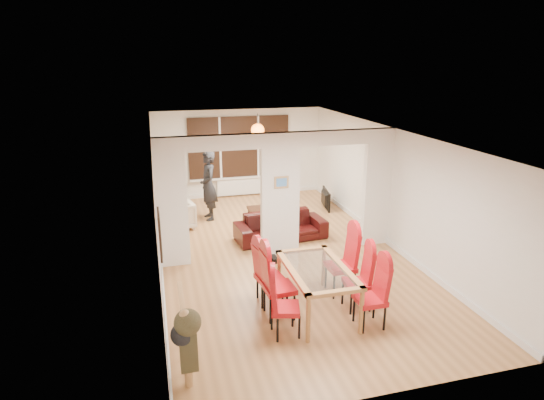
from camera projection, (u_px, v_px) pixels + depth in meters
name	position (u px, v px, depth m)	size (l,w,h in m)	color
floor	(280.00, 253.00, 9.78)	(5.00, 9.00, 0.01)	#AB7645
room_walls	(280.00, 195.00, 9.40)	(5.00, 9.00, 2.60)	silver
divider_wall	(280.00, 195.00, 9.40)	(5.00, 0.18, 2.60)	white
bay_window_blinds	(239.00, 147.00, 13.43)	(3.00, 0.08, 1.80)	black
radiator	(240.00, 186.00, 13.75)	(1.40, 0.08, 0.50)	white
pendant_light	(258.00, 130.00, 12.26)	(0.36, 0.36, 0.36)	orange
stair_newel	(184.00, 326.00, 6.12)	(0.40, 1.20, 1.10)	tan
wall_poster	(160.00, 234.00, 6.49)	(0.04, 0.52, 0.67)	gray
pillar_photo	(281.00, 182.00, 9.22)	(0.30, 0.03, 0.25)	#4C8CD8
dining_table	(317.00, 289.00, 7.42)	(0.94, 1.67, 0.78)	#A66F3D
dining_chair_la	(285.00, 304.00, 6.75)	(0.42, 0.42, 1.04)	#AF1118
dining_chair_lb	(279.00, 283.00, 7.22)	(0.47, 0.47, 1.18)	#AF1118
dining_chair_lc	(270.00, 273.00, 7.65)	(0.43, 0.43, 1.08)	#AF1118
dining_chair_ra	(370.00, 295.00, 6.96)	(0.43, 0.43, 1.07)	#AF1118
dining_chair_rb	(357.00, 279.00, 7.48)	(0.42, 0.42, 1.05)	#AF1118
dining_chair_rc	(341.00, 262.00, 7.97)	(0.47, 0.47, 1.17)	#AF1118
sofa	(281.00, 226.00, 10.46)	(2.08, 0.81, 0.61)	black
armchair	(178.00, 215.00, 11.11)	(0.74, 0.72, 0.67)	beige
person	(208.00, 186.00, 11.61)	(0.43, 0.65, 1.79)	black
television	(323.00, 199.00, 12.64)	(0.12, 0.92, 0.53)	black
coffee_table	(268.00, 211.00, 12.05)	(1.04, 0.52, 0.24)	black
bottle	(274.00, 200.00, 12.10)	(0.07, 0.07, 0.29)	#143F19
bowl	(272.00, 205.00, 12.08)	(0.22, 0.22, 0.05)	black
shoes	(271.00, 259.00, 9.34)	(0.25, 0.27, 0.10)	black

